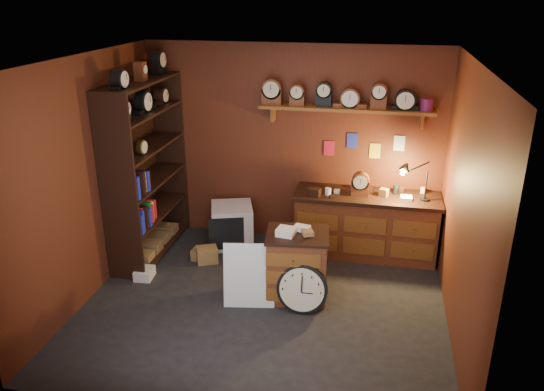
% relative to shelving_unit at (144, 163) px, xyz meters
% --- Properties ---
extents(floor, '(4.00, 4.00, 0.00)m').
position_rel_shelving_unit_xyz_m(floor, '(1.79, -0.98, -1.25)').
color(floor, black).
rests_on(floor, ground).
extents(room_shell, '(4.02, 3.62, 2.71)m').
position_rel_shelving_unit_xyz_m(room_shell, '(1.84, -0.87, 0.47)').
color(room_shell, '#592615').
rests_on(room_shell, ground).
extents(shelving_unit, '(0.47, 1.60, 2.58)m').
position_rel_shelving_unit_xyz_m(shelving_unit, '(0.00, 0.00, 0.00)').
color(shelving_unit, black).
rests_on(shelving_unit, ground).
extents(workbench, '(1.87, 0.66, 1.36)m').
position_rel_shelving_unit_xyz_m(workbench, '(2.84, 0.49, -0.78)').
color(workbench, brown).
rests_on(workbench, ground).
extents(low_cabinet, '(0.76, 0.66, 0.88)m').
position_rel_shelving_unit_xyz_m(low_cabinet, '(2.12, -0.73, -0.82)').
color(low_cabinet, brown).
rests_on(low_cabinet, ground).
extents(big_round_clock, '(0.56, 0.18, 0.56)m').
position_rel_shelving_unit_xyz_m(big_round_clock, '(2.23, -1.03, -0.98)').
color(big_round_clock, black).
rests_on(big_round_clock, ground).
extents(white_panel, '(0.58, 0.25, 0.75)m').
position_rel_shelving_unit_xyz_m(white_panel, '(1.63, -1.01, -1.25)').
color(white_panel, silver).
rests_on(white_panel, ground).
extents(mini_fridge, '(0.69, 0.71, 0.57)m').
position_rel_shelving_unit_xyz_m(mini_fridge, '(1.03, 0.41, -0.97)').
color(mini_fridge, silver).
rests_on(mini_fridge, ground).
extents(floor_box_a, '(0.25, 0.22, 0.15)m').
position_rel_shelving_unit_xyz_m(floor_box_a, '(0.76, -0.10, -1.18)').
color(floor_box_a, olive).
rests_on(floor_box_a, ground).
extents(floor_box_b, '(0.23, 0.27, 0.12)m').
position_rel_shelving_unit_xyz_m(floor_box_b, '(0.22, -0.71, -1.19)').
color(floor_box_b, white).
rests_on(floor_box_b, ground).
extents(floor_box_c, '(0.33, 0.31, 0.20)m').
position_rel_shelving_unit_xyz_m(floor_box_c, '(0.85, -0.15, -1.15)').
color(floor_box_c, olive).
rests_on(floor_box_c, ground).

